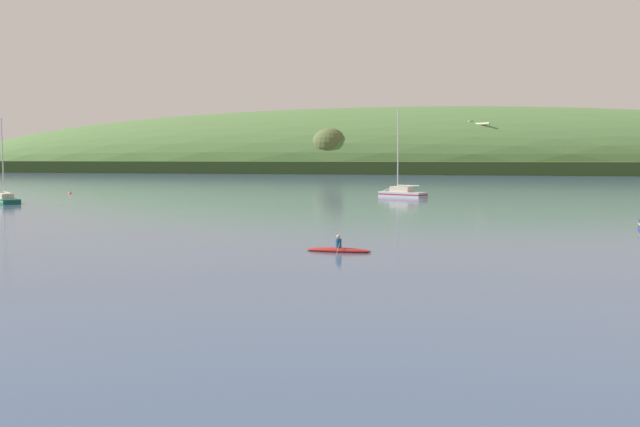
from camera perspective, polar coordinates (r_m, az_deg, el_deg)
name	(u,v)px	position (r m, az deg, el deg)	size (l,w,h in m)	color
far_shoreline_hill	(403,170)	(264.55, 6.64, 3.45)	(482.11, 140.42, 46.46)	#314A21
dockside_crane	(470,149)	(230.18, 11.88, 5.03)	(8.81, 6.38, 16.31)	#4C4C51
sailboat_near_mooring	(4,202)	(84.79, -23.87, 0.86)	(5.89, 4.89, 10.06)	#0F564C
sailboat_midwater_white	(398,195)	(89.55, 6.22, 1.47)	(7.06, 4.63, 11.84)	#ADB2BC
canoe_with_paddler	(338,250)	(37.87, 1.48, -2.91)	(3.54, 1.34, 1.02)	maroon
mooring_buoy_foreground	(70,194)	(103.72, -19.31, 1.51)	(0.50, 0.50, 0.58)	#E06675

